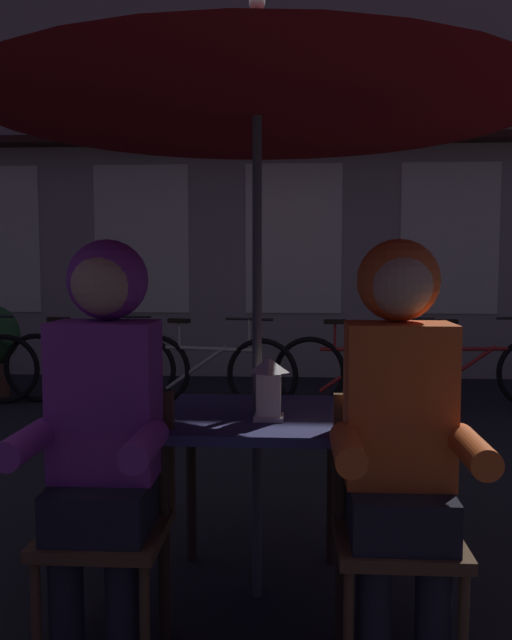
{
  "coord_description": "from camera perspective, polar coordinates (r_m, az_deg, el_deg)",
  "views": [
    {
      "loc": [
        0.14,
        -2.52,
        1.32
      ],
      "look_at": [
        0.0,
        -0.07,
        1.11
      ],
      "focal_mm": 37.1,
      "sensor_mm": 36.0,
      "label": 1
    }
  ],
  "objects": [
    {
      "name": "ground_plane",
      "position": [
        2.85,
        0.09,
        -22.68
      ],
      "size": [
        60.0,
        60.0,
        0.0
      ],
      "primitive_type": "plane",
      "color": "black"
    },
    {
      "name": "cafe_table",
      "position": [
        2.62,
        0.09,
        -10.19
      ],
      "size": [
        0.72,
        0.72,
        0.74
      ],
      "color": "navy",
      "rests_on": "ground_plane"
    },
    {
      "name": "patio_umbrella",
      "position": [
        2.63,
        0.1,
        21.2
      ],
      "size": [
        2.1,
        2.1,
        2.31
      ],
      "color": "#4C4C51",
      "rests_on": "ground_plane"
    },
    {
      "name": "lantern",
      "position": [
        2.47,
        1.11,
        -5.81
      ],
      "size": [
        0.11,
        0.11,
        0.23
      ],
      "color": "white",
      "rests_on": "cafe_table"
    },
    {
      "name": "chair_left",
      "position": [
        2.39,
        -12.45,
        -15.54
      ],
      "size": [
        0.4,
        0.4,
        0.87
      ],
      "color": "#513823",
      "rests_on": "ground_plane"
    },
    {
      "name": "chair_right",
      "position": [
        2.33,
        11.89,
        -16.06
      ],
      "size": [
        0.4,
        0.4,
        0.87
      ],
      "color": "#513823",
      "rests_on": "ground_plane"
    },
    {
      "name": "person_left_hooded",
      "position": [
        2.24,
        -13.02,
        -7.43
      ],
      "size": [
        0.45,
        0.56,
        1.4
      ],
      "color": "black",
      "rests_on": "ground_plane"
    },
    {
      "name": "person_right_hooded",
      "position": [
        2.18,
        12.28,
        -7.77
      ],
      "size": [
        0.45,
        0.56,
        1.4
      ],
      "color": "black",
      "rests_on": "ground_plane"
    },
    {
      "name": "shopfront_building",
      "position": [
        8.11,
        3.31,
        17.49
      ],
      "size": [
        10.0,
        0.93,
        6.2
      ],
      "color": "#9E9389",
      "rests_on": "ground_plane"
    },
    {
      "name": "bicycle_second",
      "position": [
        6.44,
        -14.26,
        -3.94
      ],
      "size": [
        1.68,
        0.12,
        0.84
      ],
      "color": "black",
      "rests_on": "ground_plane"
    },
    {
      "name": "bicycle_third",
      "position": [
        6.07,
        -4.15,
        -4.35
      ],
      "size": [
        1.65,
        0.42,
        0.84
      ],
      "color": "black",
      "rests_on": "ground_plane"
    },
    {
      "name": "bicycle_fourth",
      "position": [
        6.09,
        9.44,
        -4.36
      ],
      "size": [
        1.68,
        0.09,
        0.84
      ],
      "color": "black",
      "rests_on": "ground_plane"
    },
    {
      "name": "bicycle_fifth",
      "position": [
        6.36,
        18.45,
        -4.15
      ],
      "size": [
        1.68,
        0.13,
        0.84
      ],
      "color": "black",
      "rests_on": "ground_plane"
    }
  ]
}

